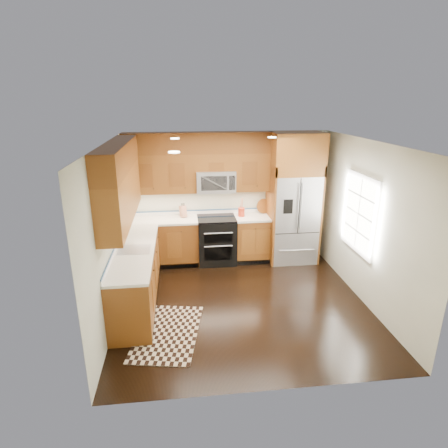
{
  "coord_description": "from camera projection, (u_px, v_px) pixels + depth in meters",
  "views": [
    {
      "loc": [
        -0.94,
        -5.39,
        3.22
      ],
      "look_at": [
        -0.23,
        0.6,
        1.17
      ],
      "focal_mm": 30.0,
      "sensor_mm": 36.0,
      "label": 1
    }
  ],
  "objects": [
    {
      "name": "wall_back",
      "position": [
        227.0,
        196.0,
        7.67
      ],
      "size": [
        4.0,
        0.02,
        2.6
      ],
      "primitive_type": "cube",
      "color": "beige",
      "rests_on": "ground"
    },
    {
      "name": "upper_cabinets",
      "position": [
        168.0,
        170.0,
        6.45
      ],
      "size": [
        2.85,
        3.0,
        1.15
      ],
      "color": "brown",
      "rests_on": "ground"
    },
    {
      "name": "sink_faucet",
      "position": [
        132.0,
        246.0,
        5.91
      ],
      "size": [
        0.54,
        0.44,
        0.37
      ],
      "color": "#B2B2B7",
      "rests_on": "countertop"
    },
    {
      "name": "countertop",
      "position": [
        174.0,
        232.0,
        6.74
      ],
      "size": [
        2.86,
        3.01,
        0.04
      ],
      "color": "white",
      "rests_on": "base_cabinets"
    },
    {
      "name": "utensil_crock",
      "position": [
        241.0,
        210.0,
        7.52
      ],
      "size": [
        0.17,
        0.17,
        0.37
      ],
      "color": "#B52E16",
      "rests_on": "countertop"
    },
    {
      "name": "wall_left",
      "position": [
        111.0,
        233.0,
        5.57
      ],
      "size": [
        0.02,
        4.0,
        2.6
      ],
      "primitive_type": "cube",
      "color": "beige",
      "rests_on": "ground"
    },
    {
      "name": "range",
      "position": [
        217.0,
        240.0,
        7.6
      ],
      "size": [
        0.76,
        0.67,
        0.95
      ],
      "color": "black",
      "rests_on": "ground"
    },
    {
      "name": "rug",
      "position": [
        168.0,
        332.0,
        5.39
      ],
      "size": [
        1.09,
        1.55,
        0.01
      ],
      "primitive_type": "cube",
      "rotation": [
        0.0,
        0.0,
        -0.18
      ],
      "color": "black",
      "rests_on": "ground"
    },
    {
      "name": "knife_block",
      "position": [
        183.0,
        211.0,
        7.48
      ],
      "size": [
        0.15,
        0.17,
        0.29
      ],
      "color": "#A66C50",
      "rests_on": "countertop"
    },
    {
      "name": "window",
      "position": [
        359.0,
        214.0,
        6.17
      ],
      "size": [
        0.04,
        1.1,
        1.3
      ],
      "color": "white",
      "rests_on": "ground"
    },
    {
      "name": "cutting_board",
      "position": [
        263.0,
        213.0,
        7.77
      ],
      "size": [
        0.37,
        0.37,
        0.02
      ],
      "primitive_type": "cylinder",
      "rotation": [
        0.0,
        0.0,
        0.26
      ],
      "color": "brown",
      "rests_on": "countertop"
    },
    {
      "name": "wall_right",
      "position": [
        366.0,
        223.0,
        6.01
      ],
      "size": [
        0.02,
        4.0,
        2.6
      ],
      "primitive_type": "cube",
      "color": "beige",
      "rests_on": "ground"
    },
    {
      "name": "base_cabinets",
      "position": [
        167.0,
        259.0,
        6.77
      ],
      "size": [
        2.85,
        3.0,
        0.9
      ],
      "color": "brown",
      "rests_on": "ground"
    },
    {
      "name": "ground",
      "position": [
        242.0,
        302.0,
        6.21
      ],
      "size": [
        4.0,
        4.0,
        0.0
      ],
      "primitive_type": "plane",
      "color": "black",
      "rests_on": "ground"
    },
    {
      "name": "refrigerator",
      "position": [
        294.0,
        198.0,
        7.47
      ],
      "size": [
        0.98,
        0.75,
        2.6
      ],
      "color": "#B2B2B7",
      "rests_on": "ground"
    },
    {
      "name": "microwave",
      "position": [
        216.0,
        181.0,
        7.34
      ],
      "size": [
        0.76,
        0.4,
        0.42
      ],
      "color": "#B2B2B7",
      "rests_on": "ground"
    }
  ]
}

